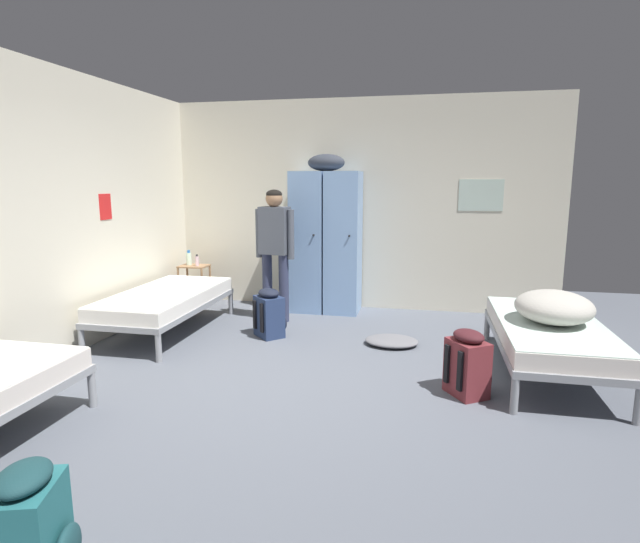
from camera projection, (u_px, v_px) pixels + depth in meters
The scene contains 14 objects.
ground_plane at pixel (313, 387), 4.28m from camera, with size 9.07×9.07×0.00m, color #565B66.
room_backdrop at pixel (223, 210), 5.63m from camera, with size 5.24×5.73×2.80m.
locker_bank at pixel (326, 239), 6.65m from camera, with size 0.90×0.55×2.07m.
shelf_unit at pixel (195, 281), 7.04m from camera, with size 0.38×0.30×0.57m.
bed_left_rear at pixel (165, 300), 5.77m from camera, with size 0.90×1.90×0.49m.
bed_right at pixel (549, 333), 4.52m from camera, with size 0.90×1.90×0.49m.
bedding_heap at pixel (554, 307), 4.44m from camera, with size 0.66×0.72×0.28m.
person_traveler at pixel (275, 243), 6.15m from camera, with size 0.51×0.26×1.63m.
water_bottle at pixel (189, 258), 7.02m from camera, with size 0.07×0.07×0.21m.
lotion_bottle at pixel (197, 261), 6.94m from camera, with size 0.05×0.05×0.16m.
backpack_maroon at pixel (468, 364), 4.09m from camera, with size 0.41×0.40×0.55m.
backpack_navy at pixel (270, 314), 5.64m from camera, with size 0.42×0.42×0.55m.
backpack_teal at pixel (32, 528), 2.16m from camera, with size 0.39×0.38×0.55m.
clothes_pile_grey at pixel (392, 341), 5.37m from camera, with size 0.57×0.43×0.09m.
Camera 1 is at (0.90, -3.94, 1.73)m, focal length 28.24 mm.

